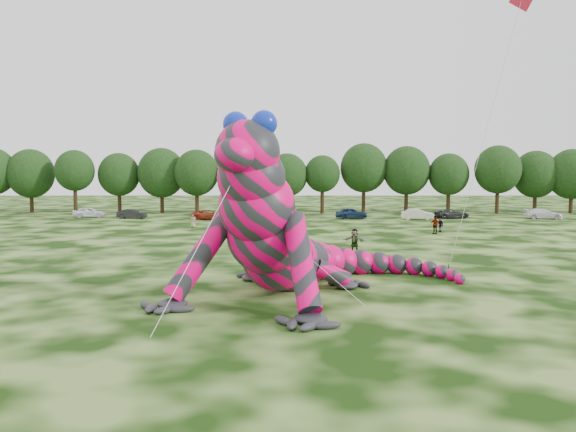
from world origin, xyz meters
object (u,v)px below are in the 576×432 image
(tree_2, at_px, (31,181))
(tree_4, at_px, (119,183))
(tree_11, at_px, (406,180))
(flying_kite, at_px, (516,21))
(tree_13, at_px, (498,179))
(inflatable_gecko, at_px, (287,205))
(spectator_1, at_px, (295,233))
(tree_7, at_px, (247,182))
(car_4, at_px, (351,213))
(car_1, at_px, (132,214))
(spectator_5, at_px, (355,241))
(car_2, at_px, (209,215))
(tree_6, at_px, (197,182))
(tree_10, at_px, (364,178))
(car_0, at_px, (89,212))
(tree_8, at_px, (287,183))
(tree_15, at_px, (572,181))
(tree_14, at_px, (535,182))
(spectator_0, at_px, (253,235))
(car_6, at_px, (452,214))
(tree_3, at_px, (75,182))
(tree_5, at_px, (162,180))
(tree_12, at_px, (449,183))
(spectator_2, at_px, (440,224))
(tree_9, at_px, (322,184))
(car_5, at_px, (418,214))
(car_3, at_px, (285,213))
(spectator_4, at_px, (193,220))
(spectator_3, at_px, (435,225))

(tree_2, bearing_deg, tree_4, -0.21)
(tree_11, bearing_deg, flying_kite, -95.30)
(tree_2, distance_m, tree_13, 70.17)
(inflatable_gecko, distance_m, spectator_1, 19.63)
(tree_7, relative_size, car_4, 2.23)
(car_1, bearing_deg, spectator_5, -139.13)
(tree_13, relative_size, car_2, 2.23)
(tree_4, distance_m, tree_6, 12.26)
(tree_10, height_order, car_0, tree_10)
(tree_8, bearing_deg, tree_15, 1.05)
(inflatable_gecko, distance_m, tree_14, 67.20)
(tree_7, height_order, spectator_0, tree_7)
(tree_11, height_order, car_6, tree_11)
(tree_4, bearing_deg, tree_2, 179.79)
(tree_2, xyz_separation_m, tree_13, (70.15, -1.64, 0.24))
(tree_3, height_order, car_2, tree_3)
(tree_5, height_order, tree_12, tree_5)
(tree_7, height_order, tree_15, tree_15)
(tree_10, height_order, spectator_2, tree_10)
(tree_9, distance_m, tree_12, 18.95)
(tree_7, relative_size, spectator_1, 5.27)
(flying_kite, bearing_deg, tree_3, 131.60)
(tree_2, distance_m, spectator_2, 61.27)
(tree_10, bearing_deg, tree_15, -1.49)
(tree_7, xyz_separation_m, car_2, (-4.23, -10.34, -4.11))
(car_2, bearing_deg, spectator_5, -164.45)
(tree_10, height_order, tree_13, tree_10)
(flying_kite, bearing_deg, tree_14, 64.82)
(car_5, xyz_separation_m, spectator_5, (-11.78, -29.87, 0.23))
(tree_6, xyz_separation_m, car_6, (35.38, -8.55, -4.12))
(tree_5, xyz_separation_m, spectator_1, (19.68, -36.12, -4.00))
(tree_5, xyz_separation_m, car_5, (35.94, -12.03, -4.20))
(tree_8, xyz_separation_m, car_0, (-26.90, -7.32, -3.75))
(tree_15, distance_m, car_1, 64.19)
(tree_4, height_order, car_3, tree_4)
(tree_8, xyz_separation_m, spectator_5, (5.25, -40.45, -3.54))
(tree_15, distance_m, spectator_4, 57.62)
(spectator_5, bearing_deg, car_3, 124.65)
(car_4, relative_size, spectator_3, 2.32)
(tree_9, bearing_deg, inflatable_gecko, -95.48)
(tree_6, height_order, tree_9, tree_6)
(inflatable_gecko, relative_size, car_5, 4.25)
(car_1, bearing_deg, spectator_0, -145.41)
(tree_7, height_order, car_6, tree_7)
(car_1, xyz_separation_m, car_3, (20.35, -0.62, 0.12))
(tree_5, relative_size, tree_9, 1.13)
(tree_2, height_order, tree_8, tree_2)
(tree_10, bearing_deg, tree_4, 179.79)
(tree_10, distance_m, tree_15, 31.09)
(car_2, height_order, spectator_2, spectator_2)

